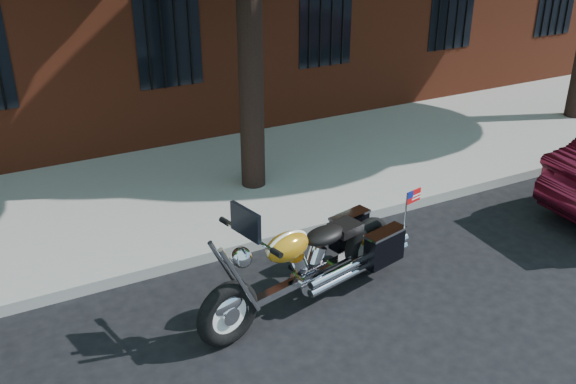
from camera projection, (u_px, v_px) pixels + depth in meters
ground at (320, 298)px, 7.37m from camera, size 120.00×120.00×0.00m
curb at (268, 239)px, 8.44m from camera, size 40.00×0.16×0.15m
sidewalk at (215, 186)px, 9.94m from camera, size 40.00×3.60×0.15m
motorcycle at (314, 262)px, 7.13m from camera, size 2.95×1.24×1.48m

